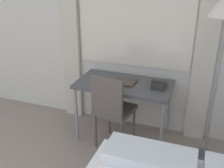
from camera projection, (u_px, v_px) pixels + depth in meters
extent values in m
cube|color=silver|center=(116.00, 24.00, 3.22)|extent=(5.46, 0.05, 2.70)
cube|color=white|center=(135.00, 4.00, 3.01)|extent=(1.41, 0.01, 1.50)
cube|color=beige|center=(69.00, 26.00, 3.36)|extent=(0.24, 0.06, 2.60)
cube|color=beige|center=(208.00, 36.00, 2.83)|extent=(0.24, 0.06, 2.60)
cube|color=#4C4C51|center=(124.00, 84.00, 3.07)|extent=(1.11, 0.59, 0.04)
cylinder|color=gray|center=(76.00, 115.00, 3.16)|extent=(0.04, 0.04, 0.71)
cylinder|color=gray|center=(161.00, 131.00, 2.84)|extent=(0.04, 0.04, 0.71)
cylinder|color=gray|center=(93.00, 97.00, 3.60)|extent=(0.04, 0.04, 0.71)
cylinder|color=gray|center=(169.00, 110.00, 3.28)|extent=(0.04, 0.04, 0.71)
cube|color=#59514C|center=(115.00, 110.00, 3.03)|extent=(0.46, 0.46, 0.05)
cube|color=#59514C|center=(107.00, 97.00, 2.79)|extent=(0.38, 0.10, 0.44)
cylinder|color=#59514C|center=(95.00, 131.00, 3.08)|extent=(0.03, 0.03, 0.45)
cylinder|color=#59514C|center=(121.00, 139.00, 2.92)|extent=(0.03, 0.03, 0.45)
cylinder|color=#59514C|center=(110.00, 118.00, 3.35)|extent=(0.03, 0.03, 0.45)
cylinder|color=#59514C|center=(134.00, 125.00, 3.19)|extent=(0.03, 0.03, 0.45)
cube|color=silver|center=(149.00, 157.00, 2.11)|extent=(0.73, 0.32, 0.12)
cylinder|color=#4C4C51|center=(204.00, 156.00, 2.98)|extent=(0.26, 0.26, 0.03)
cylinder|color=gray|center=(214.00, 94.00, 2.66)|extent=(0.02, 0.02, 1.55)
cube|color=#2D2D2D|center=(159.00, 85.00, 2.93)|extent=(0.15, 0.18, 0.06)
cube|color=#2D2D2D|center=(159.00, 81.00, 2.91)|extent=(0.18, 0.06, 0.02)
cube|color=#4C4238|center=(125.00, 82.00, 3.06)|extent=(0.26, 0.23, 0.02)
cube|color=white|center=(125.00, 81.00, 3.05)|extent=(0.25, 0.22, 0.01)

